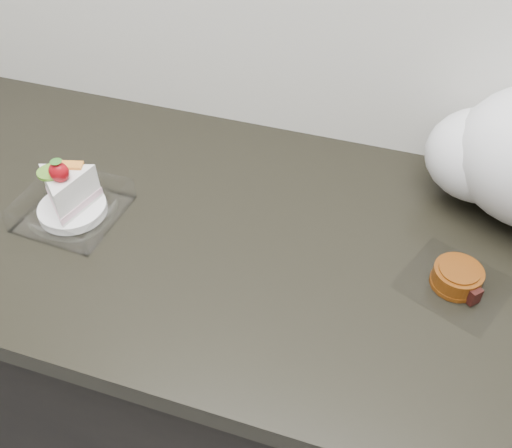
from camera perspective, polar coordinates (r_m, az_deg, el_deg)
counter at (r=1.30m, az=0.31°, el=-15.25°), size 2.04×0.64×0.90m
cake_tray at (r=1.01m, az=-18.11°, el=2.30°), size 0.17×0.17×0.12m
mooncake_wrap at (r=0.92m, az=19.47°, el=-5.19°), size 0.19×0.19×0.04m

